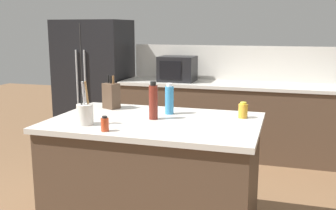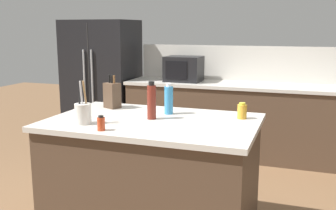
{
  "view_description": "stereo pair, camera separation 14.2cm",
  "coord_description": "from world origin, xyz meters",
  "px_view_note": "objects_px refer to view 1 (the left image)",
  "views": [
    {
      "loc": [
        0.95,
        -2.77,
        1.63
      ],
      "look_at": [
        0.0,
        0.35,
        0.99
      ],
      "focal_mm": 42.0,
      "sensor_mm": 36.0,
      "label": 1
    },
    {
      "loc": [
        1.08,
        -2.73,
        1.63
      ],
      "look_at": [
        0.0,
        0.35,
        0.99
      ],
      "focal_mm": 42.0,
      "sensor_mm": 36.0,
      "label": 2
    }
  ],
  "objects_px": {
    "knife_block": "(111,96)",
    "honey_jar": "(243,111)",
    "vinegar_bottle": "(153,102)",
    "refrigerator": "(95,82)",
    "dish_soap_bottle": "(169,100)",
    "utensil_crock": "(85,114)",
    "spice_jar_paprika": "(105,124)",
    "microwave": "(177,69)"
  },
  "relations": [
    {
      "from": "knife_block",
      "to": "dish_soap_bottle",
      "type": "xyz_separation_m",
      "value": [
        0.55,
        -0.07,
        0.01
      ]
    },
    {
      "from": "dish_soap_bottle",
      "to": "knife_block",
      "type": "bearing_deg",
      "value": 172.74
    },
    {
      "from": "refrigerator",
      "to": "honey_jar",
      "type": "relative_size",
      "value": 13.87
    },
    {
      "from": "microwave",
      "to": "knife_block",
      "type": "distance_m",
      "value": 1.89
    },
    {
      "from": "honey_jar",
      "to": "vinegar_bottle",
      "type": "height_order",
      "value": "vinegar_bottle"
    },
    {
      "from": "microwave",
      "to": "spice_jar_paprika",
      "type": "relative_size",
      "value": 4.38
    },
    {
      "from": "knife_block",
      "to": "dish_soap_bottle",
      "type": "relative_size",
      "value": 1.14
    },
    {
      "from": "knife_block",
      "to": "microwave",
      "type": "bearing_deg",
      "value": 112.23
    },
    {
      "from": "spice_jar_paprika",
      "to": "vinegar_bottle",
      "type": "relative_size",
      "value": 0.36
    },
    {
      "from": "honey_jar",
      "to": "dish_soap_bottle",
      "type": "relative_size",
      "value": 0.5
    },
    {
      "from": "refrigerator",
      "to": "spice_jar_paprika",
      "type": "height_order",
      "value": "refrigerator"
    },
    {
      "from": "refrigerator",
      "to": "microwave",
      "type": "bearing_deg",
      "value": -2.37
    },
    {
      "from": "microwave",
      "to": "utensil_crock",
      "type": "bearing_deg",
      "value": -90.03
    },
    {
      "from": "utensil_crock",
      "to": "vinegar_bottle",
      "type": "relative_size",
      "value": 1.09
    },
    {
      "from": "refrigerator",
      "to": "vinegar_bottle",
      "type": "distance_m",
      "value": 2.78
    },
    {
      "from": "microwave",
      "to": "honey_jar",
      "type": "bearing_deg",
      "value": -61.02
    },
    {
      "from": "refrigerator",
      "to": "honey_jar",
      "type": "distance_m",
      "value": 3.05
    },
    {
      "from": "vinegar_bottle",
      "to": "knife_block",
      "type": "bearing_deg",
      "value": 149.6
    },
    {
      "from": "vinegar_bottle",
      "to": "microwave",
      "type": "bearing_deg",
      "value": 100.8
    },
    {
      "from": "spice_jar_paprika",
      "to": "knife_block",
      "type": "bearing_deg",
      "value": 111.7
    },
    {
      "from": "utensil_crock",
      "to": "microwave",
      "type": "bearing_deg",
      "value": 89.97
    },
    {
      "from": "spice_jar_paprika",
      "to": "honey_jar",
      "type": "bearing_deg",
      "value": 38.55
    },
    {
      "from": "dish_soap_bottle",
      "to": "spice_jar_paprika",
      "type": "bearing_deg",
      "value": -111.91
    },
    {
      "from": "microwave",
      "to": "vinegar_bottle",
      "type": "xyz_separation_m",
      "value": [
        0.42,
        -2.18,
        -0.03
      ]
    },
    {
      "from": "microwave",
      "to": "spice_jar_paprika",
      "type": "distance_m",
      "value": 2.63
    },
    {
      "from": "utensil_crock",
      "to": "dish_soap_bottle",
      "type": "bearing_deg",
      "value": 47.62
    },
    {
      "from": "knife_block",
      "to": "honey_jar",
      "type": "height_order",
      "value": "knife_block"
    },
    {
      "from": "knife_block",
      "to": "spice_jar_paprika",
      "type": "height_order",
      "value": "knife_block"
    },
    {
      "from": "microwave",
      "to": "refrigerator",
      "type": "bearing_deg",
      "value": 177.63
    },
    {
      "from": "utensil_crock",
      "to": "dish_soap_bottle",
      "type": "relative_size",
      "value": 1.26
    },
    {
      "from": "refrigerator",
      "to": "utensil_crock",
      "type": "xyz_separation_m",
      "value": [
        1.24,
        -2.54,
        0.15
      ]
    },
    {
      "from": "knife_block",
      "to": "vinegar_bottle",
      "type": "distance_m",
      "value": 0.56
    },
    {
      "from": "microwave",
      "to": "knife_block",
      "type": "bearing_deg",
      "value": -92.14
    },
    {
      "from": "utensil_crock",
      "to": "dish_soap_bottle",
      "type": "height_order",
      "value": "utensil_crock"
    },
    {
      "from": "honey_jar",
      "to": "vinegar_bottle",
      "type": "xyz_separation_m",
      "value": [
        -0.66,
        -0.24,
        0.08
      ]
    },
    {
      "from": "honey_jar",
      "to": "dish_soap_bottle",
      "type": "xyz_separation_m",
      "value": [
        -0.59,
        -0.03,
        0.06
      ]
    },
    {
      "from": "knife_block",
      "to": "vinegar_bottle",
      "type": "xyz_separation_m",
      "value": [
        0.49,
        -0.29,
        0.02
      ]
    },
    {
      "from": "honey_jar",
      "to": "microwave",
      "type": "bearing_deg",
      "value": 118.98
    },
    {
      "from": "utensil_crock",
      "to": "honey_jar",
      "type": "xyz_separation_m",
      "value": [
        1.07,
        0.55,
        -0.02
      ]
    },
    {
      "from": "microwave",
      "to": "spice_jar_paprika",
      "type": "bearing_deg",
      "value": -85.26
    },
    {
      "from": "vinegar_bottle",
      "to": "dish_soap_bottle",
      "type": "relative_size",
      "value": 1.16
    },
    {
      "from": "knife_block",
      "to": "honey_jar",
      "type": "bearing_deg",
      "value": 22.29
    }
  ]
}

